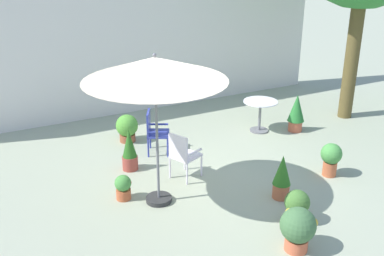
{
  "coord_description": "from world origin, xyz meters",
  "views": [
    {
      "loc": [
        -3.62,
        -6.46,
        4.1
      ],
      "look_at": [
        0.0,
        0.57,
        0.89
      ],
      "focal_mm": 43.14,
      "sensor_mm": 36.0,
      "label": 1
    }
  ],
  "objects_px": {
    "cafe_table_0": "(260,110)",
    "potted_plant_7": "(331,157)",
    "patio_umbrella_0": "(155,70)",
    "patio_chair_0": "(154,130)",
    "patio_chair_1": "(183,153)",
    "potted_plant_6": "(127,127)",
    "potted_plant_5": "(130,151)",
    "potted_plant_2": "(297,206)",
    "potted_plant_3": "(123,187)",
    "potted_plant_0": "(282,176)",
    "potted_plant_1": "(296,112)",
    "potted_plant_4": "(298,227)"
  },
  "relations": [
    {
      "from": "potted_plant_0",
      "to": "potted_plant_1",
      "type": "xyz_separation_m",
      "value": [
        2.16,
        2.29,
        0.06
      ]
    },
    {
      "from": "patio_chair_0",
      "to": "potted_plant_6",
      "type": "bearing_deg",
      "value": 110.38
    },
    {
      "from": "patio_umbrella_0",
      "to": "potted_plant_1",
      "type": "xyz_separation_m",
      "value": [
        4.07,
        1.44,
        -1.82
      ]
    },
    {
      "from": "patio_chair_0",
      "to": "potted_plant_1",
      "type": "xyz_separation_m",
      "value": [
        3.37,
        -0.4,
        -0.04
      ]
    },
    {
      "from": "potted_plant_2",
      "to": "potted_plant_5",
      "type": "relative_size",
      "value": 0.66
    },
    {
      "from": "patio_umbrella_0",
      "to": "potted_plant_5",
      "type": "distance_m",
      "value": 2.32
    },
    {
      "from": "potted_plant_0",
      "to": "patio_chair_0",
      "type": "bearing_deg",
      "value": 114.2
    },
    {
      "from": "potted_plant_2",
      "to": "cafe_table_0",
      "type": "bearing_deg",
      "value": 63.79
    },
    {
      "from": "potted_plant_2",
      "to": "patio_chair_1",
      "type": "bearing_deg",
      "value": 114.1
    },
    {
      "from": "potted_plant_0",
      "to": "potted_plant_2",
      "type": "height_order",
      "value": "potted_plant_0"
    },
    {
      "from": "patio_chair_1",
      "to": "potted_plant_0",
      "type": "height_order",
      "value": "patio_chair_1"
    },
    {
      "from": "patio_chair_1",
      "to": "potted_plant_1",
      "type": "height_order",
      "value": "patio_chair_1"
    },
    {
      "from": "patio_umbrella_0",
      "to": "patio_chair_0",
      "type": "distance_m",
      "value": 2.65
    },
    {
      "from": "cafe_table_0",
      "to": "patio_chair_1",
      "type": "distance_m",
      "value": 2.9
    },
    {
      "from": "patio_chair_1",
      "to": "potted_plant_6",
      "type": "xyz_separation_m",
      "value": [
        -0.32,
        2.11,
        -0.19
      ]
    },
    {
      "from": "potted_plant_6",
      "to": "potted_plant_1",
      "type": "bearing_deg",
      "value": -18.35
    },
    {
      "from": "patio_chair_0",
      "to": "potted_plant_2",
      "type": "xyz_separation_m",
      "value": [
        0.96,
        -3.39,
        -0.22
      ]
    },
    {
      "from": "cafe_table_0",
      "to": "potted_plant_3",
      "type": "bearing_deg",
      "value": -159.01
    },
    {
      "from": "potted_plant_2",
      "to": "potted_plant_3",
      "type": "distance_m",
      "value": 2.89
    },
    {
      "from": "cafe_table_0",
      "to": "potted_plant_1",
      "type": "distance_m",
      "value": 0.84
    },
    {
      "from": "potted_plant_1",
      "to": "patio_umbrella_0",
      "type": "bearing_deg",
      "value": -160.51
    },
    {
      "from": "potted_plant_1",
      "to": "potted_plant_5",
      "type": "relative_size",
      "value": 1.06
    },
    {
      "from": "potted_plant_2",
      "to": "potted_plant_3",
      "type": "xyz_separation_m",
      "value": [
        -2.17,
        1.91,
        -0.06
      ]
    },
    {
      "from": "potted_plant_0",
      "to": "potted_plant_7",
      "type": "relative_size",
      "value": 1.24
    },
    {
      "from": "potted_plant_1",
      "to": "potted_plant_5",
      "type": "bearing_deg",
      "value": -178.7
    },
    {
      "from": "potted_plant_0",
      "to": "potted_plant_1",
      "type": "distance_m",
      "value": 3.15
    },
    {
      "from": "potted_plant_5",
      "to": "potted_plant_6",
      "type": "bearing_deg",
      "value": 72.36
    },
    {
      "from": "potted_plant_5",
      "to": "potted_plant_6",
      "type": "xyz_separation_m",
      "value": [
        0.42,
        1.31,
        -0.07
      ]
    },
    {
      "from": "patio_umbrella_0",
      "to": "potted_plant_7",
      "type": "xyz_separation_m",
      "value": [
        3.23,
        -0.61,
        -1.91
      ]
    },
    {
      "from": "potted_plant_2",
      "to": "potted_plant_7",
      "type": "xyz_separation_m",
      "value": [
        1.57,
        0.95,
        0.08
      ]
    },
    {
      "from": "patio_chair_0",
      "to": "patio_umbrella_0",
      "type": "bearing_deg",
      "value": -111.0
    },
    {
      "from": "patio_umbrella_0",
      "to": "patio_chair_0",
      "type": "bearing_deg",
      "value": 69.0
    },
    {
      "from": "potted_plant_2",
      "to": "potted_plant_6",
      "type": "bearing_deg",
      "value": 106.68
    },
    {
      "from": "patio_umbrella_0",
      "to": "patio_chair_0",
      "type": "relative_size",
      "value": 2.81
    },
    {
      "from": "potted_plant_3",
      "to": "potted_plant_7",
      "type": "relative_size",
      "value": 0.69
    },
    {
      "from": "cafe_table_0",
      "to": "patio_chair_0",
      "type": "height_order",
      "value": "patio_chair_0"
    },
    {
      "from": "patio_umbrella_0",
      "to": "patio_chair_1",
      "type": "bearing_deg",
      "value": 37.04
    },
    {
      "from": "potted_plant_1",
      "to": "potted_plant_5",
      "type": "xyz_separation_m",
      "value": [
        -4.09,
        -0.09,
        -0.08
      ]
    },
    {
      "from": "patio_umbrella_0",
      "to": "potted_plant_2",
      "type": "height_order",
      "value": "patio_umbrella_0"
    },
    {
      "from": "cafe_table_0",
      "to": "potted_plant_0",
      "type": "distance_m",
      "value": 3.02
    },
    {
      "from": "potted_plant_3",
      "to": "patio_chair_1",
      "type": "bearing_deg",
      "value": 9.06
    },
    {
      "from": "potted_plant_3",
      "to": "potted_plant_2",
      "type": "bearing_deg",
      "value": -41.33
    },
    {
      "from": "patio_chair_1",
      "to": "potted_plant_4",
      "type": "height_order",
      "value": "patio_chair_1"
    },
    {
      "from": "cafe_table_0",
      "to": "potted_plant_7",
      "type": "height_order",
      "value": "cafe_table_0"
    },
    {
      "from": "potted_plant_0",
      "to": "potted_plant_7",
      "type": "xyz_separation_m",
      "value": [
        1.32,
        0.24,
        -0.04
      ]
    },
    {
      "from": "potted_plant_1",
      "to": "potted_plant_2",
      "type": "relative_size",
      "value": 1.6
    },
    {
      "from": "cafe_table_0",
      "to": "potted_plant_3",
      "type": "relative_size",
      "value": 1.77
    },
    {
      "from": "potted_plant_2",
      "to": "potted_plant_3",
      "type": "bearing_deg",
      "value": 138.67
    },
    {
      "from": "patio_chair_1",
      "to": "potted_plant_6",
      "type": "height_order",
      "value": "patio_chair_1"
    },
    {
      "from": "potted_plant_5",
      "to": "potted_plant_6",
      "type": "distance_m",
      "value": 1.38
    }
  ]
}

